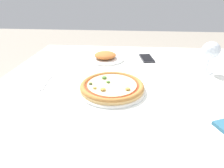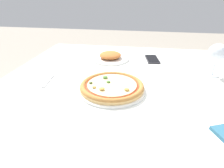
{
  "view_description": "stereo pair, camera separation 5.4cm",
  "coord_description": "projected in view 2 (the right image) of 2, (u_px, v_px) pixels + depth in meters",
  "views": [
    {
      "loc": [
        -0.05,
        -0.8,
        1.12
      ],
      "look_at": [
        -0.11,
        -0.1,
        0.76
      ],
      "focal_mm": 30.0,
      "sensor_mm": 36.0,
      "label": 1
    },
    {
      "loc": [
        0.01,
        -0.79,
        1.12
      ],
      "look_at": [
        -0.11,
        -0.1,
        0.76
      ],
      "focal_mm": 30.0,
      "sensor_mm": 36.0,
      "label": 2
    }
  ],
  "objects": [
    {
      "name": "pizza_plate",
      "position": [
        112.0,
        87.0,
        0.79
      ],
      "size": [
        0.28,
        0.28,
        0.04
      ],
      "color": "white",
      "rests_on": "dining_table"
    },
    {
      "name": "side_plate",
      "position": [
        110.0,
        57.0,
        1.14
      ],
      "size": [
        0.23,
        0.23,
        0.05
      ],
      "color": "white",
      "rests_on": "dining_table"
    },
    {
      "name": "cell_phone",
      "position": [
        152.0,
        59.0,
        1.14
      ],
      "size": [
        0.09,
        0.15,
        0.01
      ],
      "color": "#232328",
      "rests_on": "dining_table"
    },
    {
      "name": "wine_glass_far_left",
      "position": [
        217.0,
        53.0,
        0.89
      ],
      "size": [
        0.09,
        0.09,
        0.16
      ],
      "color": "silver",
      "rests_on": "dining_table"
    },
    {
      "name": "dining_table",
      "position": [
        137.0,
        96.0,
        0.9
      ],
      "size": [
        1.31,
        1.17,
        0.73
      ],
      "color": "brown",
      "rests_on": "ground_plane"
    },
    {
      "name": "fork",
      "position": [
        50.0,
        79.0,
        0.89
      ],
      "size": [
        0.04,
        0.17,
        0.0
      ],
      "color": "silver",
      "rests_on": "dining_table"
    }
  ]
}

